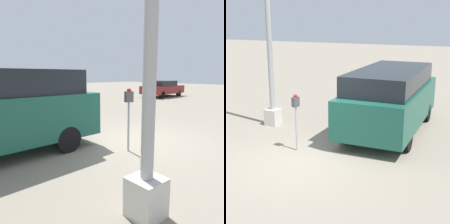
% 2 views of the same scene
% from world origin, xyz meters
% --- Properties ---
extents(ground_plane, '(80.00, 80.00, 0.00)m').
position_xyz_m(ground_plane, '(0.00, 0.00, 0.00)').
color(ground_plane, gray).
extents(parking_meter_near, '(0.22, 0.15, 1.57)m').
position_xyz_m(parking_meter_near, '(0.70, 0.49, 1.16)').
color(parking_meter_near, '#9E9EA3').
rests_on(parking_meter_near, ground).
extents(lamp_post, '(0.44, 0.44, 5.87)m').
position_xyz_m(lamp_post, '(2.35, 2.48, 2.01)').
color(lamp_post, beige).
rests_on(lamp_post, ground).
extents(car_distant, '(4.48, 2.15, 1.39)m').
position_xyz_m(car_distant, '(-11.43, -7.41, 0.74)').
color(car_distant, maroon).
rests_on(car_distant, ground).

